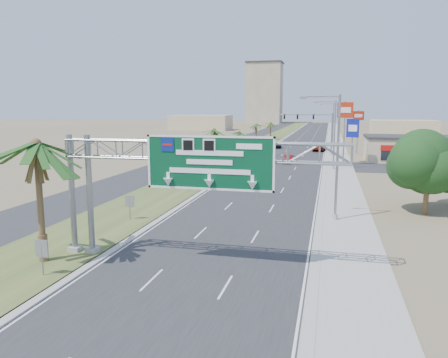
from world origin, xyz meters
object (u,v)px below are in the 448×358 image
object	(u,v)px
car_right_lane	(319,148)
pole_sign_blue	(353,130)
sign_gantry	(185,160)
signal_mast	(321,130)
car_mid_lane	(288,159)
car_far	(277,145)
pole_sign_red_near	(345,114)
palm_near	(36,145)
car_left_lane	(242,173)
store_building	(421,150)
pole_sign_red_far	(358,119)

from	to	relation	value
car_right_lane	pole_sign_blue	distance (m)	20.42
sign_gantry	signal_mast	bearing A→B (deg)	84.26
car_mid_lane	car_far	bearing A→B (deg)	104.24
pole_sign_red_near	palm_near	bearing A→B (deg)	-110.36
palm_near	car_right_lane	distance (m)	73.48
sign_gantry	pole_sign_blue	xyz separation A→B (m)	(11.49, 50.90, -0.61)
car_left_lane	store_building	bearing A→B (deg)	49.66
palm_near	car_left_lane	bearing A→B (deg)	80.30
signal_mast	car_mid_lane	xyz separation A→B (m)	(-4.79, -13.96, -4.19)
car_mid_lane	signal_mast	bearing A→B (deg)	74.82
signal_mast	pole_sign_red_near	size ratio (longest dim) A/B	1.02
store_building	car_right_lane	distance (m)	22.16
signal_mast	car_far	size ratio (longest dim) A/B	2.32
store_building	car_right_lane	size ratio (longest dim) A/B	3.45
car_right_lane	pole_sign_blue	bearing A→B (deg)	-68.19
palm_near	car_mid_lane	distance (m)	51.31
car_far	store_building	bearing A→B (deg)	-39.51
car_mid_lane	pole_sign_red_far	xyz separation A→B (m)	(11.81, 19.54, 6.09)
car_mid_lane	car_far	world-z (taller)	car_mid_lane
pole_sign_red_near	car_mid_lane	bearing A→B (deg)	173.54
signal_mast	pole_sign_red_far	size ratio (longest dim) A/B	1.20
pole_sign_red_near	pole_sign_blue	bearing A→B (deg)	69.42
car_mid_lane	pole_sign_red_near	bearing A→B (deg)	-2.71
car_far	signal_mast	bearing A→B (deg)	-57.03
palm_near	car_mid_lane	xyz separation A→B (m)	(9.59, 50.01, -6.27)
store_building	pole_sign_red_near	distance (m)	16.88
signal_mast	pole_sign_blue	size ratio (longest dim) A/B	1.39
palm_near	car_mid_lane	size ratio (longest dim) A/B	2.08
store_building	car_right_lane	xyz separation A→B (m)	(-17.24, 13.88, -1.28)
car_left_lane	pole_sign_blue	size ratio (longest dim) A/B	0.65
car_left_lane	pole_sign_blue	bearing A→B (deg)	60.17
car_far	car_mid_lane	bearing A→B (deg)	-83.65
pole_sign_red_near	sign_gantry	bearing A→B (deg)	-102.06
car_left_lane	pole_sign_red_near	distance (m)	22.50
store_building	car_left_lane	size ratio (longest dim) A/B	3.72
pole_sign_red_far	car_mid_lane	bearing A→B (deg)	-121.15
car_mid_lane	pole_sign_blue	distance (m)	11.47
sign_gantry	car_mid_lane	bearing A→B (deg)	88.27
pole_sign_red_near	car_left_lane	bearing A→B (deg)	-126.67
sign_gantry	pole_sign_red_far	size ratio (longest dim) A/B	1.96
pole_sign_red_near	pole_sign_blue	world-z (taller)	pole_sign_red_near
sign_gantry	palm_near	bearing A→B (deg)	-166.68
car_far	pole_sign_red_near	world-z (taller)	pole_sign_red_near
pole_sign_red_far	sign_gantry	bearing A→B (deg)	-101.09
palm_near	car_right_lane	bearing A→B (deg)	79.01
sign_gantry	car_left_lane	distance (m)	30.57
store_building	car_mid_lane	size ratio (longest dim) A/B	4.48
car_mid_lane	pole_sign_blue	xyz separation A→B (m)	(10.04, 2.82, 4.78)
sign_gantry	pole_sign_blue	bearing A→B (deg)	77.29
pole_sign_red_far	store_building	bearing A→B (deg)	-49.67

